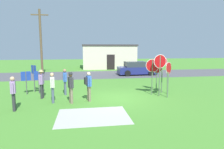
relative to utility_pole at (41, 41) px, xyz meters
The scene contains 21 objects.
ground_plane 13.09m from the utility_pole, 59.16° to the right, with size 80.00×80.00×0.00m, color #47842D.
street_asphalt 7.44m from the utility_pole, ahead, with size 60.00×6.40×0.01m, color #4C4C51.
concrete_path 14.94m from the utility_pole, 70.51° to the right, with size 3.20×2.40×0.01m, color #ADAAA3.
building_background 10.86m from the utility_pole, 38.79° to the left, with size 7.86×4.79×3.50m.
utility_pole is the anchor object (origin of this frame).
parked_car_on_street 10.94m from the utility_pole, ahead, with size 4.34×2.10×1.51m.
stop_sign_rear_left 14.20m from the utility_pole, 49.19° to the right, with size 0.86×0.14×2.64m.
stop_sign_center_cluster 13.72m from the utility_pole, 49.26° to the right, with size 0.79×0.35×2.34m.
stop_sign_tallest 13.48m from the utility_pole, 43.92° to the right, with size 0.57×0.70×2.15m.
stop_sign_far_back 14.78m from the utility_pole, 49.20° to the right, with size 0.48×0.47×2.18m.
stop_sign_nearest 13.97m from the utility_pole, 45.28° to the right, with size 0.62×0.17×2.46m.
stop_sign_rear_right 14.47m from the utility_pole, 45.70° to the right, with size 0.62×0.55×2.12m.
person_in_dark_shirt 10.31m from the utility_pole, 70.84° to the right, with size 0.27×0.56×1.69m.
person_holding_notes 11.82m from the utility_pole, 76.24° to the right, with size 0.28×0.56×1.69m.
person_on_left 12.65m from the utility_pole, 85.03° to the right, with size 0.30×0.56×1.69m.
person_in_blue 12.41m from the utility_pole, 67.05° to the right, with size 0.42×0.55×1.69m.
person_near_signs 12.35m from the utility_pole, 71.86° to the right, with size 0.33×0.54×1.74m.
person_in_teal 10.64m from the utility_pole, 79.07° to the right, with size 0.31×0.57×1.74m.
info_panel_leftmost 8.67m from the utility_pole, 82.48° to the right, with size 0.42×0.46×1.86m.
info_panel_middle 9.30m from the utility_pole, 80.33° to the right, with size 0.60×0.08×1.51m.
info_panel_rightmost 9.36m from the utility_pole, 85.20° to the right, with size 0.57×0.22×1.52m.
Camera 1 is at (-2.03, -11.14, 3.06)m, focal length 30.59 mm.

